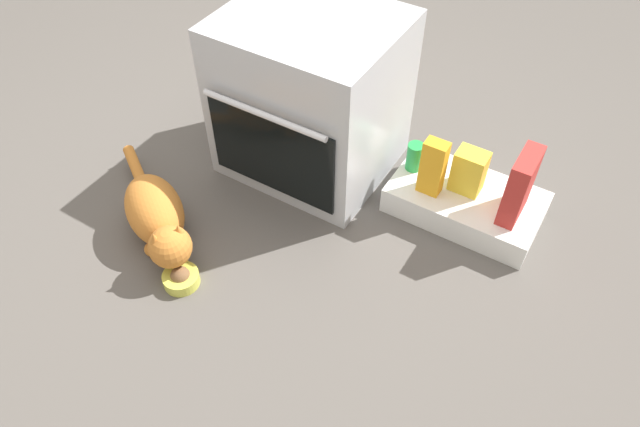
# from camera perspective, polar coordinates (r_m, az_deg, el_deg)

# --- Properties ---
(ground) EXTENTS (8.00, 8.00, 0.00)m
(ground) POSITION_cam_1_polar(r_m,az_deg,el_deg) (2.35, -7.22, -0.99)
(ground) COLOR #56514C
(oven) EXTENTS (0.66, 0.62, 0.67)m
(oven) POSITION_cam_1_polar(r_m,az_deg,el_deg) (2.39, -0.88, 11.32)
(oven) COLOR #B7BABF
(oven) RESTS_ON ground
(pantry_cabinet) EXTENTS (0.59, 0.34, 0.12)m
(pantry_cabinet) POSITION_cam_1_polar(r_m,az_deg,el_deg) (2.40, 14.01, 1.10)
(pantry_cabinet) COLOR white
(pantry_cabinet) RESTS_ON ground
(food_bowl) EXTENTS (0.13, 0.13, 0.08)m
(food_bowl) POSITION_cam_1_polar(r_m,az_deg,el_deg) (2.19, -13.43, -6.13)
(food_bowl) COLOR #D1D14C
(food_bowl) RESTS_ON ground
(cat) EXTENTS (0.65, 0.45, 0.23)m
(cat) POSITION_cam_1_polar(r_m,az_deg,el_deg) (2.28, -15.63, -0.25)
(cat) COLOR #C6752D
(cat) RESTS_ON ground
(snack_bag) EXTENTS (0.12, 0.09, 0.18)m
(snack_bag) POSITION_cam_1_polar(r_m,az_deg,el_deg) (2.32, 14.34, 4.02)
(snack_bag) COLOR yellow
(snack_bag) RESTS_ON pantry_cabinet
(soda_can) EXTENTS (0.07, 0.07, 0.12)m
(soda_can) POSITION_cam_1_polar(r_m,az_deg,el_deg) (2.38, 9.23, 5.50)
(soda_can) COLOR green
(soda_can) RESTS_ON pantry_cabinet
(cereal_box) EXTENTS (0.07, 0.18, 0.28)m
(cereal_box) POSITION_cam_1_polar(r_m,az_deg,el_deg) (2.23, 18.93, 2.54)
(cereal_box) COLOR #B72D28
(cereal_box) RESTS_ON pantry_cabinet
(juice_carton) EXTENTS (0.09, 0.06, 0.24)m
(juice_carton) POSITION_cam_1_polar(r_m,az_deg,el_deg) (2.26, 10.97, 4.45)
(juice_carton) COLOR orange
(juice_carton) RESTS_ON pantry_cabinet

